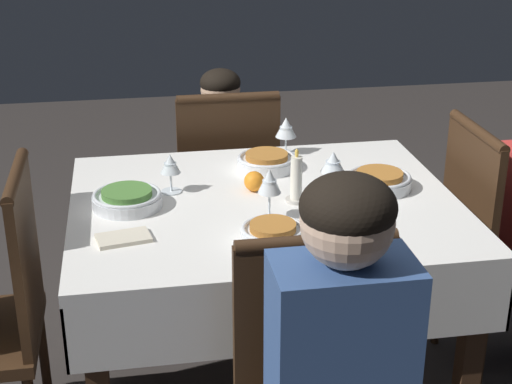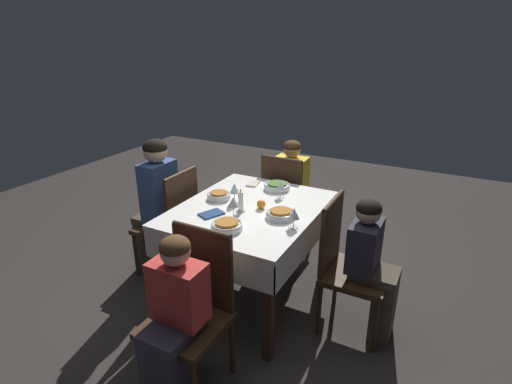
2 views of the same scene
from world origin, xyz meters
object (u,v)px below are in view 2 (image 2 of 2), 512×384
Objects in this scene: dining_table at (250,220)px; chair_north at (172,220)px; person_child_yellow at (293,187)px; candle_centerpiece at (241,203)px; orange_fruit at (261,204)px; person_adult_denim at (155,199)px; napkin_spare_side at (212,214)px; bowl_east at (277,186)px; chair_west at (193,305)px; chair_south at (346,261)px; chair_east at (286,199)px; person_child_red at (173,317)px; bowl_north at (219,195)px; wine_glass_south at (294,214)px; napkin_red_folded at (253,183)px; bowl_south at (281,214)px; wine_glass_west at (233,203)px; wine_glass_north at (234,189)px; person_child_dark at (373,264)px; bowl_west at (227,225)px; wine_glass_east at (281,186)px.

chair_north is (-0.01, 0.73, -0.16)m from dining_table.
person_child_yellow is 6.12× the size of candle_centerpiece.
person_child_yellow reaches higher than orange_fruit.
napkin_spare_side is (-0.23, -0.72, 0.11)m from person_adult_denim.
bowl_east is 0.52m from candle_centerpiece.
orange_fruit is at bearing 92.06° from chair_north.
person_child_yellow is (1.86, 0.16, 0.06)m from chair_west.
chair_south reaches higher than candle_centerpiece.
person_child_red reaches higher than chair_east.
bowl_north is 1.31× the size of wine_glass_south.
chair_east is 0.51m from napkin_red_folded.
person_adult_denim reaches higher than person_child_red.
person_child_red is (-1.01, -0.98, -0.12)m from person_adult_denim.
bowl_south is at bearing -111.75° from orange_fruit.
person_child_red reaches higher than wine_glass_west.
napkin_red_folded is (0.42, 0.07, -0.11)m from wine_glass_north.
person_child_dark is 4.79× the size of bowl_west.
bowl_north is (0.00, 1.19, 0.26)m from person_child_dark.
person_child_red is 1.46m from bowl_east.
chair_east is 0.18m from person_child_yellow.
person_adult_denim is 8.75× the size of wine_glass_south.
person_child_dark is (0.87, -0.82, 0.03)m from chair_west.
chair_west is at bearing 143.34° from chair_south.
chair_west is 0.80× the size of person_adult_denim.
bowl_west is 1.20× the size of candle_centerpiece.
person_adult_denim is 1.02m from bowl_east.
bowl_north and bowl_south have the same top height.
wine_glass_east is (0.43, 0.29, -0.00)m from wine_glass_south.
person_child_yellow is at bearing -4.62° from napkin_spare_side.
napkin_red_folded is (0.65, 0.19, -0.11)m from wine_glass_west.
chair_south reaches higher than napkin_spare_side.
bowl_east reaches higher than dining_table.
wine_glass_east is at bearing 104.73° from person_child_yellow.
bowl_south is at bearing 55.33° from wine_glass_south.
person_child_yellow is 16.22× the size of orange_fruit.
chair_north is 7.01× the size of wine_glass_south.
wine_glass_north is at bearing 92.15° from orange_fruit.
candle_centerpiece reaches higher than bowl_east.
orange_fruit is at bearing -45.12° from napkin_spare_side.
bowl_west is 0.44m from wine_glass_south.
dining_table is at bearing 78.50° from bowl_south.
bowl_east is (0.42, -0.02, 0.13)m from dining_table.
person_adult_denim reaches higher than napkin_red_folded.
dining_table is 7.44× the size of napkin_red_folded.
dining_table is at bearing 91.80° from person_child_dark.
bowl_west reaches higher than napkin_red_folded.
bowl_south is 3.09× the size of orange_fruit.
bowl_west is at bearing 173.52° from orange_fruit.
chair_south is 0.80× the size of person_adult_denim.
wine_glass_north is 0.44m from napkin_red_folded.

